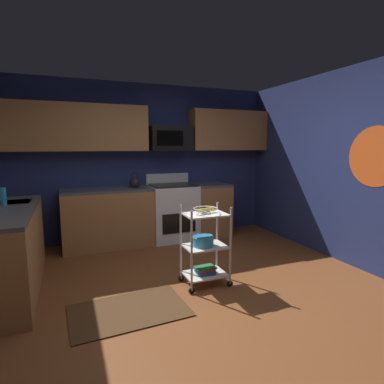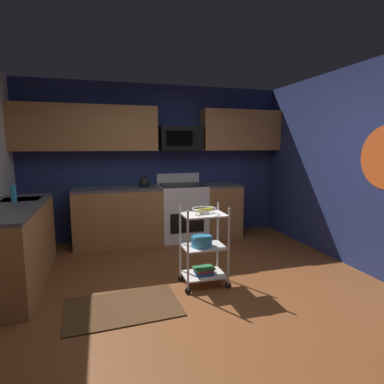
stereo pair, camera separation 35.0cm
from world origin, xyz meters
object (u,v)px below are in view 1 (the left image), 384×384
object	(u,v)px
mixing_bowl_large	(203,241)
kettle	(135,183)
microwave	(170,138)
rolling_cart	(205,246)
book_stack	(205,270)
oven_range	(173,211)
fruit_bowl	(205,210)
dish_soap_bottle	(3,196)

from	to	relation	value
mixing_bowl_large	kettle	bearing A→B (deg)	101.98
mixing_bowl_large	kettle	xyz separation A→B (m)	(-0.39, 1.82, 0.48)
microwave	rolling_cart	bearing A→B (deg)	-96.40
microwave	mixing_bowl_large	bearing A→B (deg)	-97.19
microwave	book_stack	bearing A→B (deg)	-96.40
rolling_cart	mixing_bowl_large	size ratio (longest dim) A/B	3.63
oven_range	fruit_bowl	world-z (taller)	oven_range
dish_soap_bottle	fruit_bowl	bearing A→B (deg)	-22.44
fruit_bowl	mixing_bowl_large	distance (m)	0.36
rolling_cart	mixing_bowl_large	distance (m)	0.07
microwave	fruit_bowl	xyz separation A→B (m)	(-0.22, -1.93, -0.82)
microwave	rolling_cart	distance (m)	2.31
fruit_bowl	dish_soap_bottle	size ratio (longest dim) A/B	1.36
kettle	book_stack	bearing A→B (deg)	-77.21
mixing_bowl_large	kettle	distance (m)	1.92
microwave	book_stack	world-z (taller)	microwave
fruit_bowl	mixing_bowl_large	bearing A→B (deg)	180.00
microwave	rolling_cart	world-z (taller)	microwave
rolling_cart	dish_soap_bottle	distance (m)	2.33
oven_range	book_stack	size ratio (longest dim) A/B	4.57
fruit_bowl	book_stack	size ratio (longest dim) A/B	1.13
book_stack	mixing_bowl_large	bearing A→B (deg)	180.00
fruit_bowl	kettle	size ratio (longest dim) A/B	1.03
oven_range	rolling_cart	size ratio (longest dim) A/B	1.20
oven_range	book_stack	world-z (taller)	oven_range
book_stack	dish_soap_bottle	xyz separation A→B (m)	(-2.09, 0.86, 0.85)
rolling_cart	fruit_bowl	xyz separation A→B (m)	(-0.00, -0.00, 0.43)
book_stack	fruit_bowl	bearing A→B (deg)	-116.57
kettle	dish_soap_bottle	distance (m)	1.93
microwave	book_stack	xyz separation A→B (m)	(-0.22, -1.93, -1.53)
oven_range	microwave	world-z (taller)	microwave
rolling_cart	mixing_bowl_large	bearing A→B (deg)	-180.00
mixing_bowl_large	book_stack	xyz separation A→B (m)	(0.03, 0.00, -0.35)
oven_range	microwave	bearing A→B (deg)	90.26
rolling_cart	mixing_bowl_large	xyz separation A→B (m)	(-0.03, -0.00, 0.07)
oven_range	mixing_bowl_large	xyz separation A→B (m)	(-0.24, -1.83, 0.04)
kettle	fruit_bowl	bearing A→B (deg)	-77.21
rolling_cart	dish_soap_bottle	bearing A→B (deg)	157.56
oven_range	kettle	world-z (taller)	kettle
microwave	dish_soap_bottle	bearing A→B (deg)	-155.12
rolling_cart	book_stack	size ratio (longest dim) A/B	3.80
rolling_cart	kettle	xyz separation A→B (m)	(-0.41, 1.82, 0.55)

